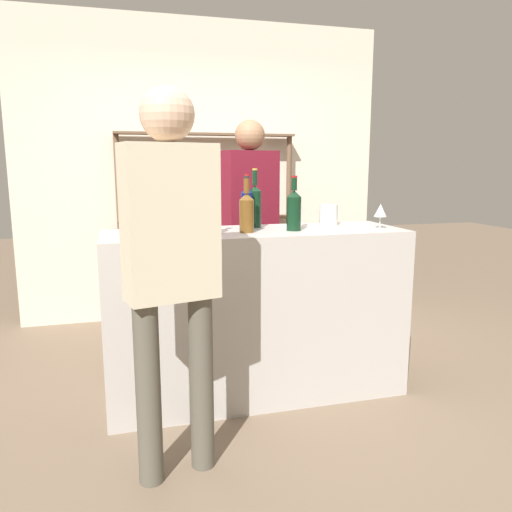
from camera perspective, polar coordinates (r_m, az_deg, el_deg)
name	(u,v)px	position (r m, az deg, el deg)	size (l,w,h in m)	color
ground_plane	(256,392)	(3.40, 0.00, -15.25)	(16.00, 16.00, 0.00)	#7A6651
bar_counter	(256,314)	(3.21, 0.00, -6.60)	(1.87, 0.60, 1.07)	#B7B2AD
back_wall	(204,172)	(4.93, -5.97, 9.50)	(3.47, 0.12, 2.80)	beige
back_shelf	(208,200)	(4.76, -5.50, 6.37)	(1.67, 0.18, 1.76)	brown
counter_bottle_0	(208,214)	(2.90, -5.52, 4.84)	(0.09, 0.09, 0.32)	#0F1956
counter_bottle_1	(247,207)	(3.17, -1.05, 5.62)	(0.07, 0.07, 0.35)	#0F1956
counter_bottle_2	(255,205)	(3.24, -0.13, 5.87)	(0.08, 0.08, 0.38)	black
counter_bottle_3	(294,209)	(3.09, 4.36, 5.35)	(0.09, 0.09, 0.34)	black
counter_bottle_4	(247,211)	(2.99, -1.07, 5.13)	(0.09, 0.09, 0.34)	brown
counter_bottle_5	(194,208)	(3.10, -7.11, 5.49)	(0.07, 0.07, 0.36)	silver
wine_glass	(380,211)	(3.27, 14.04, 5.02)	(0.08, 0.08, 0.16)	silver
cork_jar	(329,215)	(3.40, 8.29, 4.66)	(0.12, 0.12, 0.14)	silver
customer_left	(171,253)	(2.26, -9.64, 0.31)	(0.44, 0.27, 1.80)	#575347
server_behind_counter	(250,213)	(4.07, -0.69, 4.90)	(0.48, 0.31, 1.82)	black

